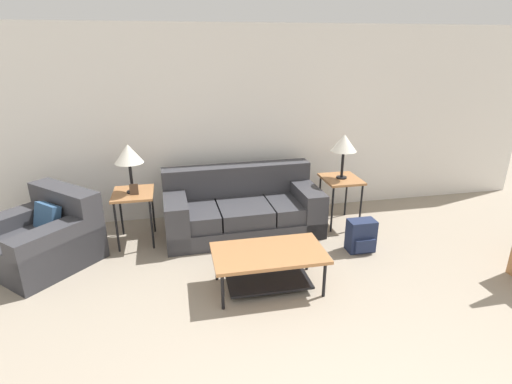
{
  "coord_description": "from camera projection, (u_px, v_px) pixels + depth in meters",
  "views": [
    {
      "loc": [
        -0.94,
        -0.7,
        2.34
      ],
      "look_at": [
        -0.1,
        3.36,
        0.8
      ],
      "focal_mm": 28.0,
      "sensor_mm": 36.0,
      "label": 1
    }
  ],
  "objects": [
    {
      "name": "side_table_left",
      "position": [
        133.0,
        198.0,
        4.84
      ],
      "size": [
        0.48,
        0.55,
        0.66
      ],
      "color": "#A87042",
      "rests_on": "ground_plane"
    },
    {
      "name": "table_lamp_right",
      "position": [
        344.0,
        144.0,
        5.17
      ],
      "size": [
        0.34,
        0.34,
        0.59
      ],
      "color": "black",
      "rests_on": "side_table_right"
    },
    {
      "name": "couch",
      "position": [
        242.0,
        210.0,
        5.24
      ],
      "size": [
        2.02,
        1.01,
        0.82
      ],
      "color": "#38383D",
      "rests_on": "ground_plane"
    },
    {
      "name": "side_table_right",
      "position": [
        341.0,
        183.0,
        5.36
      ],
      "size": [
        0.48,
        0.55,
        0.66
      ],
      "color": "#A87042",
      "rests_on": "ground_plane"
    },
    {
      "name": "picture_frame",
      "position": [
        134.0,
        189.0,
        4.72
      ],
      "size": [
        0.1,
        0.04,
        0.13
      ],
      "color": "#4C3828",
      "rests_on": "side_table_left"
    },
    {
      "name": "coffee_table",
      "position": [
        269.0,
        261.0,
        3.97
      ],
      "size": [
        1.11,
        0.63,
        0.42
      ],
      "color": "#A87042",
      "rests_on": "ground_plane"
    },
    {
      "name": "table_lamp_left",
      "position": [
        128.0,
        155.0,
        4.65
      ],
      "size": [
        0.34,
        0.34,
        0.59
      ],
      "color": "black",
      "rests_on": "side_table_left"
    },
    {
      "name": "wall_back",
      "position": [
        243.0,
        124.0,
        5.53
      ],
      "size": [
        9.01,
        0.06,
        2.6
      ],
      "color": "white",
      "rests_on": "ground_plane"
    },
    {
      "name": "backpack",
      "position": [
        361.0,
        236.0,
        4.75
      ],
      "size": [
        0.32,
        0.27,
        0.39
      ],
      "color": "#1E2847",
      "rests_on": "ground_plane"
    },
    {
      "name": "armchair",
      "position": [
        44.0,
        239.0,
        4.48
      ],
      "size": [
        1.42,
        1.42,
        0.8
      ],
      "color": "#38383D",
      "rests_on": "ground_plane"
    }
  ]
}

